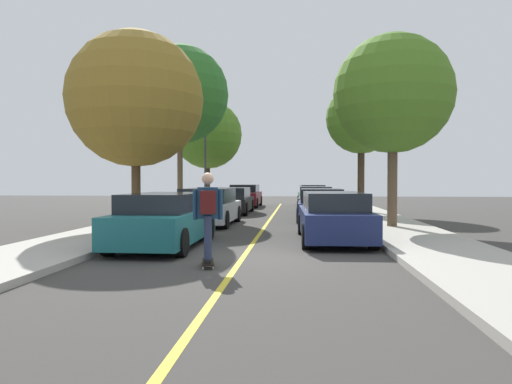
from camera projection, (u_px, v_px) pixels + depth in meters
The scene contains 21 objects.
ground at pixel (243, 258), 10.06m from camera, with size 80.00×80.00×0.00m, color #3D3A38.
sidewalk_left at pixel (44, 252), 10.45m from camera, with size 2.53×56.00×0.14m, color #ADA89E.
sidewalk_right at pixel (457, 258), 9.67m from camera, with size 2.53×56.00×0.14m, color #ADA89E.
center_line at pixel (258, 236), 14.05m from camera, with size 0.12×39.20×0.01m, color gold.
parked_car_left_nearest at pixel (165, 220), 11.77m from camera, with size 1.89×4.45×1.35m.
parked_car_left_near at pixel (209, 207), 17.61m from camera, with size 2.03×4.36×1.38m.
parked_car_left_far at pixel (232, 200), 23.77m from camera, with size 1.98×4.71×1.31m.
parked_car_left_farthest at pixel (245, 196), 29.85m from camera, with size 1.93×4.62×1.41m.
parked_car_right_nearest at pixel (333, 217), 12.85m from camera, with size 1.95×4.65×1.35m.
parked_car_right_near at pixel (321, 205), 19.39m from camera, with size 2.04×4.13×1.33m.
parked_car_right_far at pixel (316, 199), 25.06m from camera, with size 2.01×4.53×1.35m.
parked_car_right_farthest at pixel (312, 195), 31.12m from camera, with size 1.96×4.31×1.38m.
street_tree_left_nearest at pixel (135, 99), 15.98m from camera, with size 4.63×4.63×6.63m.
street_tree_left_near at pixel (180, 94), 21.99m from camera, with size 4.60×4.60×7.90m.
street_tree_left_far at pixel (208, 135), 28.94m from camera, with size 4.22×4.22×6.49m.
street_tree_right_nearest at pixel (393, 94), 15.63m from camera, with size 3.97×3.97×6.42m.
street_tree_right_near at pixel (361, 119), 23.37m from camera, with size 3.52×3.52×6.40m.
fire_hydrant at pixel (158, 215), 16.24m from camera, with size 0.20×0.20×0.70m.
streetlamp at pixel (205, 154), 25.85m from camera, with size 0.36×0.24×5.25m.
skateboard at pixel (208, 262), 9.08m from camera, with size 0.38×0.87×0.10m.
skateboarder at pixel (208, 211), 9.02m from camera, with size 0.59×0.71×1.72m.
Camera 1 is at (1.17, -9.96, 1.67)m, focal length 32.83 mm.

